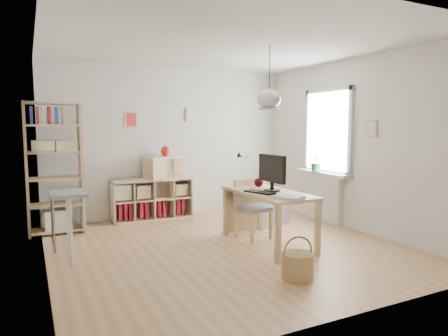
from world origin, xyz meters
name	(u,v)px	position (x,y,z in m)	size (l,w,h in m)	color
ground	(227,247)	(0.00, 0.00, 0.00)	(4.50, 4.50, 0.00)	tan
room_shell	(269,99)	(0.55, -0.15, 2.00)	(4.50, 4.50, 4.50)	silver
window_unit	(328,131)	(2.23, 0.60, 1.55)	(0.07, 1.16, 1.46)	white
radiator	(325,198)	(2.19, 0.60, 0.40)	(0.10, 0.80, 0.80)	silver
windowsill	(323,174)	(2.14, 0.60, 0.83)	(0.22, 1.20, 0.06)	silver
desk	(268,198)	(0.55, -0.15, 0.66)	(0.70, 1.50, 0.75)	tan
cube_shelf	(151,202)	(-0.47, 2.08, 0.30)	(1.40, 0.38, 0.72)	beige
tall_bookshelf	(54,163)	(-2.04, 1.80, 1.09)	(0.80, 0.38, 2.00)	tan
side_table	(62,207)	(-2.04, 0.35, 0.67)	(0.40, 0.55, 0.85)	gray
chair	(251,205)	(0.51, 0.26, 0.49)	(0.49, 0.49, 0.85)	gray
wicker_basket	(297,265)	(0.17, -1.35, 0.15)	(0.35, 0.34, 0.48)	olive
storage_chest	(265,210)	(1.19, 0.95, 0.22)	(0.76, 0.83, 0.68)	silver
monitor	(272,171)	(0.61, -0.16, 1.03)	(0.23, 0.57, 0.50)	black
keyboard	(260,192)	(0.38, -0.22, 0.76)	(0.16, 0.44, 0.02)	black
task_lamp	(249,163)	(0.59, 0.46, 1.09)	(0.47, 0.17, 0.50)	black
yarn_ball	(259,183)	(0.64, 0.24, 0.82)	(0.13, 0.13, 0.13)	#440911
paper_tray	(290,197)	(0.49, -0.74, 0.77)	(0.25, 0.31, 0.03)	silver
drawer_chest	(164,167)	(-0.23, 2.04, 0.91)	(0.68, 0.31, 0.39)	beige
red_vase	(165,151)	(-0.20, 2.04, 1.20)	(0.16, 0.16, 0.19)	#9C120D
potted_plant	(316,162)	(2.12, 0.77, 1.02)	(0.29, 0.25, 0.32)	#2B732B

